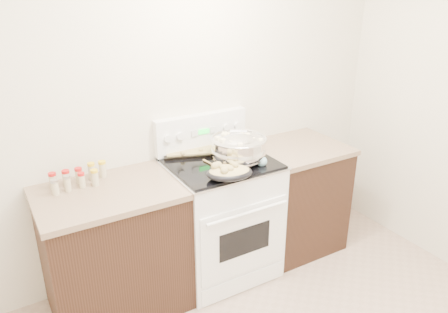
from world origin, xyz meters
TOP-DOWN VIEW (x-y plane):
  - room_shell at (0.00, 0.00)m, footprint 4.10×3.60m
  - counter_left at (-0.48, 1.43)m, footprint 0.93×0.67m
  - counter_right at (1.08, 1.43)m, footprint 0.73×0.67m
  - kitchen_range at (0.35, 1.42)m, footprint 0.78×0.73m
  - mixing_bowl at (0.46, 1.36)m, footprint 0.46×0.46m
  - roasting_pan at (0.25, 1.14)m, footprint 0.36×0.30m
  - baking_sheet at (0.25, 1.70)m, footprint 0.51×0.43m
  - wooden_spoon at (0.25, 1.30)m, footprint 0.06×0.25m
  - blue_ladle at (0.58, 1.23)m, footprint 0.13×0.26m
  - spice_jars at (-0.62, 1.60)m, footprint 0.38×0.16m

SIDE VIEW (x-z plane):
  - counter_left at x=-0.48m, z-range 0.00..0.92m
  - counter_right at x=1.08m, z-range 0.00..0.92m
  - kitchen_range at x=0.35m, z-range -0.12..1.10m
  - wooden_spoon at x=0.25m, z-range 0.93..0.98m
  - baking_sheet at x=0.25m, z-range 0.93..0.99m
  - blue_ladle at x=0.58m, z-range 0.93..1.02m
  - spice_jars at x=-0.62m, z-range 0.91..1.04m
  - roasting_pan at x=0.25m, z-range 0.94..1.05m
  - mixing_bowl at x=0.46m, z-range 0.92..1.16m
  - room_shell at x=0.00m, z-range 0.33..3.08m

